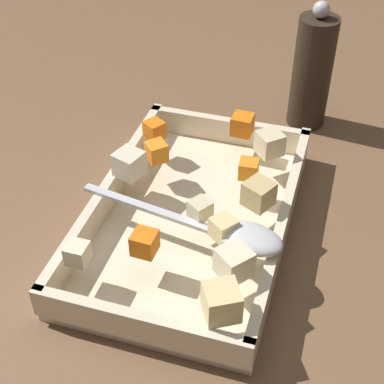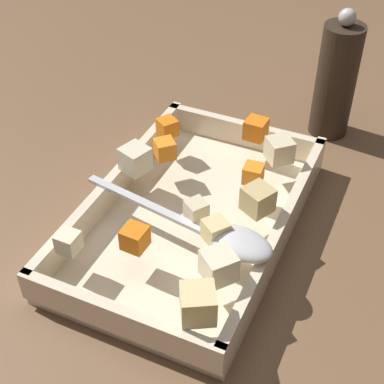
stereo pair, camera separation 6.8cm
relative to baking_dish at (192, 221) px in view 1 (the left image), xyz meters
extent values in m
plane|color=brown|center=(0.00, 0.00, -0.02)|extent=(4.00, 4.00, 0.00)
cube|color=beige|center=(0.00, 0.00, -0.01)|extent=(0.37, 0.23, 0.01)
cube|color=beige|center=(0.00, -0.11, 0.02)|extent=(0.37, 0.01, 0.04)
cube|color=beige|center=(0.00, 0.11, 0.02)|extent=(0.37, 0.01, 0.04)
cube|color=beige|center=(-0.18, 0.00, 0.02)|extent=(0.01, 0.23, 0.04)
cube|color=beige|center=(0.18, 0.00, 0.02)|extent=(0.01, 0.23, 0.04)
cube|color=orange|center=(-0.11, -0.09, 0.05)|extent=(0.03, 0.03, 0.02)
cube|color=orange|center=(-0.06, 0.05, 0.05)|extent=(0.02, 0.02, 0.02)
cube|color=orange|center=(0.10, -0.02, 0.05)|extent=(0.03, 0.03, 0.03)
cube|color=orange|center=(-0.15, 0.03, 0.05)|extent=(0.03, 0.03, 0.03)
cube|color=orange|center=(-0.06, -0.07, 0.05)|extent=(0.03, 0.03, 0.02)
cube|color=beige|center=(-0.12, 0.07, 0.05)|extent=(0.04, 0.04, 0.03)
cube|color=#E0CC89|center=(0.05, 0.05, 0.05)|extent=(0.03, 0.03, 0.02)
cube|color=beige|center=(0.03, 0.02, 0.05)|extent=(0.03, 0.03, 0.02)
cube|color=beige|center=(0.13, -0.09, 0.05)|extent=(0.02, 0.02, 0.02)
cube|color=#E0CC89|center=(0.15, 0.08, 0.05)|extent=(0.05, 0.05, 0.03)
cube|color=tan|center=(-0.01, 0.08, 0.05)|extent=(0.04, 0.04, 0.03)
cube|color=beige|center=(0.10, 0.08, 0.05)|extent=(0.04, 0.04, 0.03)
cube|color=beige|center=(-0.02, -0.09, 0.05)|extent=(0.04, 0.04, 0.03)
ellipsoid|color=silver|center=(0.06, 0.08, 0.05)|extent=(0.06, 0.08, 0.02)
cube|color=silver|center=(0.03, -0.04, 0.04)|extent=(0.04, 0.18, 0.01)
cylinder|color=#2D2319|center=(-0.29, 0.10, 0.07)|extent=(0.06, 0.06, 0.17)
sphere|color=#B7B7BC|center=(-0.29, 0.10, 0.17)|extent=(0.02, 0.02, 0.02)
camera|label=1|loc=(0.50, 0.15, 0.49)|focal=53.78mm
camera|label=2|loc=(0.47, 0.21, 0.49)|focal=53.78mm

